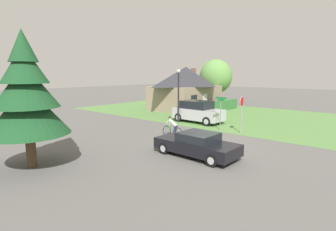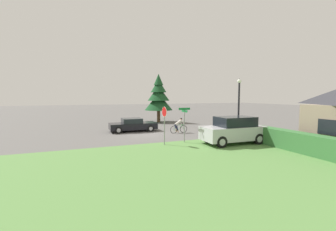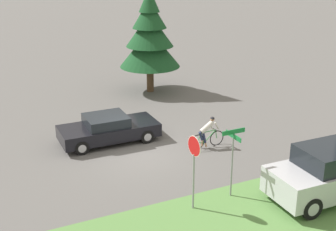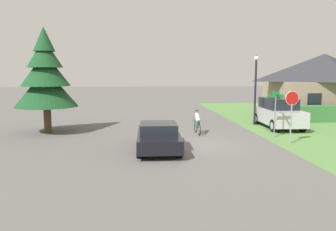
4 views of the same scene
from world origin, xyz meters
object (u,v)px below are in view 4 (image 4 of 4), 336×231
object	(u,v)px
stop_sign	(292,107)
street_lamp	(256,83)
conifer_tall_near	(45,76)
street_name_sign	(275,105)
cyclist	(198,123)
parked_suv_right	(278,113)
sedan_left_lane	(158,136)
cottage_house	(323,83)

from	to	relation	value
stop_sign	street_lamp	distance (m)	6.13
street_lamp	conifer_tall_near	distance (m)	13.40
street_name_sign	cyclist	bearing A→B (deg)	161.07
cyclist	stop_sign	distance (m)	5.28
cyclist	conifer_tall_near	xyz separation A→B (m)	(-8.78, 1.14, 2.66)
parked_suv_right	sedan_left_lane	bearing A→B (deg)	125.53
street_lamp	street_name_sign	size ratio (longest dim) A/B	1.86
sedan_left_lane	street_lamp	distance (m)	9.94
cottage_house	street_lamp	distance (m)	9.06
cyclist	street_name_sign	distance (m)	4.40
stop_sign	street_name_sign	distance (m)	1.62
street_name_sign	cottage_house	bearing A→B (deg)	49.23
street_lamp	street_name_sign	bearing A→B (deg)	-95.64
cottage_house	conifer_tall_near	bearing A→B (deg)	-163.75
sedan_left_lane	conifer_tall_near	size ratio (longest dim) A/B	0.72
sedan_left_lane	stop_sign	bearing A→B (deg)	-82.96
cyclist	stop_sign	size ratio (longest dim) A/B	0.64
street_lamp	street_name_sign	world-z (taller)	street_lamp
cottage_house	cyclist	bearing A→B (deg)	-148.48
parked_suv_right	street_lamp	world-z (taller)	street_lamp
parked_suv_right	cyclist	bearing A→B (deg)	108.81
sedan_left_lane	street_name_sign	xyz separation A→B (m)	(6.51, 2.31, 1.16)
street_name_sign	stop_sign	bearing A→B (deg)	-84.44
parked_suv_right	street_lamp	xyz separation A→B (m)	(-1.11, 1.32, 1.92)
cottage_house	sedan_left_lane	world-z (taller)	cottage_house
cyclist	street_lamp	bearing A→B (deg)	-57.43
cottage_house	street_name_sign	xyz separation A→B (m)	(-8.05, -9.34, -0.89)
cottage_house	cyclist	xyz separation A→B (m)	(-12.09, -7.95, -1.98)
street_lamp	stop_sign	bearing A→B (deg)	-92.67
cyclist	parked_suv_right	size ratio (longest dim) A/B	0.38
sedan_left_lane	parked_suv_right	xyz separation A→B (m)	(8.06, 5.42, 0.33)
street_lamp	cottage_house	bearing A→B (deg)	32.79
conifer_tall_near	sedan_left_lane	bearing A→B (deg)	-37.48
sedan_left_lane	cottage_house	bearing A→B (deg)	-50.33
sedan_left_lane	street_name_sign	distance (m)	7.01
cottage_house	conifer_tall_near	world-z (taller)	conifer_tall_near
cyclist	stop_sign	world-z (taller)	stop_sign
cottage_house	cyclist	distance (m)	14.60
conifer_tall_near	cottage_house	bearing A→B (deg)	18.08
parked_suv_right	conifer_tall_near	bearing A→B (deg)	93.96
cyclist	street_lamp	world-z (taller)	street_lamp
cyclist	parked_suv_right	distance (m)	5.85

